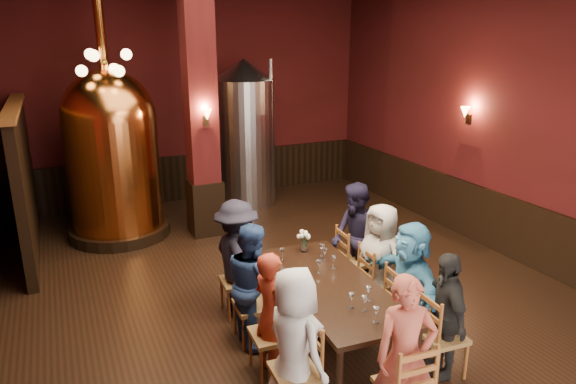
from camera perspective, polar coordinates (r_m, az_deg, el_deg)
name	(u,v)px	position (r m, az deg, el deg)	size (l,w,h in m)	color
room	(282,138)	(6.63, -0.68, 5.99)	(10.00, 10.02, 4.50)	black
wainscot_right	(496,221)	(9.38, 22.07, -3.02)	(0.08, 9.90, 1.00)	black
wainscot_back	(192,176)	(11.62, -10.64, 1.72)	(7.90, 0.08, 1.00)	black
column	(201,111)	(9.14, -9.67, 8.84)	(0.58, 0.58, 4.50)	#4C1014
partition	(25,183)	(9.45, -27.20, 0.93)	(0.22, 3.50, 2.40)	black
pendant_cluster	(104,62)	(8.90, -19.74, 13.39)	(0.90, 0.90, 1.70)	#A57226
sconce_wall	(469,115)	(9.49, 19.49, 8.10)	(0.20, 0.20, 0.36)	black
sconce_column	(206,116)	(8.86, -9.14, 8.28)	(0.20, 0.20, 0.36)	black
dining_table	(331,288)	(6.13, 4.76, -10.58)	(1.16, 2.46, 0.75)	black
chair_0	(294,371)	(5.18, 0.71, -19.26)	(0.46, 0.46, 0.92)	brown
person_0	(294,344)	(5.00, 0.73, -16.49)	(0.74, 0.48, 1.52)	silver
chair_1	(271,334)	(5.69, -1.85, -15.51)	(0.46, 0.46, 0.92)	brown
person_1	(271,314)	(5.57, -1.88, -13.39)	(0.51, 0.34, 1.41)	maroon
chair_2	(253,305)	(6.23, -3.88, -12.42)	(0.46, 0.46, 0.92)	brown
person_2	(253,284)	(6.10, -3.94, -10.11)	(0.72, 0.36, 1.49)	navy
chair_3	(238,281)	(6.80, -5.57, -9.79)	(0.46, 0.46, 0.92)	brown
person_3	(237,258)	(6.67, -5.65, -7.35)	(1.00, 0.58, 1.56)	black
chair_4	(443,335)	(5.91, 16.80, -15.00)	(0.46, 0.46, 0.92)	brown
person_4	(445,315)	(5.78, 17.01, -12.92)	(0.83, 0.34, 1.41)	black
chair_5	(407,306)	(6.37, 13.11, -12.19)	(0.46, 0.46, 0.92)	brown
person_5	(409,283)	(6.23, 13.29, -9.83)	(1.40, 0.45, 1.51)	teal
chair_6	(379,282)	(6.85, 10.03, -9.77)	(0.46, 0.46, 0.92)	brown
person_6	(380,261)	(6.73, 10.16, -7.51)	(0.74, 0.48, 1.51)	#B7B1A2
chair_7	(354,261)	(7.38, 7.38, -7.62)	(0.46, 0.46, 0.92)	brown
person_7	(355,239)	(7.24, 7.48, -5.20)	(0.77, 0.38, 1.59)	black
person_8	(405,356)	(4.94, 12.89, -17.35)	(0.56, 0.37, 1.54)	#9E4434
copper_kettle	(113,153)	(9.54, -18.88, 4.13)	(1.78, 1.78, 4.21)	black
steel_vessel	(245,133)	(10.92, -4.77, 6.52)	(1.62, 1.62, 3.06)	#B2B2B7
rose_vase	(304,238)	(6.83, 1.83, -5.09)	(0.18, 0.18, 0.30)	white
wine_glass_0	(365,304)	(5.55, 8.51, -12.16)	(0.07, 0.07, 0.17)	white
wine_glass_1	(368,294)	(5.73, 8.93, -11.13)	(0.07, 0.07, 0.17)	white
wine_glass_2	(325,254)	(6.63, 4.09, -6.92)	(0.07, 0.07, 0.17)	white
wine_glass_3	(351,301)	(5.58, 7.05, -11.89)	(0.07, 0.07, 0.17)	white
wine_glass_4	(333,262)	(6.41, 5.07, -7.81)	(0.07, 0.07, 0.17)	white
wine_glass_5	(319,267)	(6.28, 3.46, -8.30)	(0.07, 0.07, 0.17)	white
wine_glass_6	(321,251)	(6.73, 3.73, -6.51)	(0.07, 0.07, 0.17)	white
wine_glass_7	(376,315)	(5.36, 9.76, -13.33)	(0.07, 0.07, 0.17)	white
wine_glass_8	(282,255)	(6.60, -0.65, -6.98)	(0.07, 0.07, 0.17)	white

